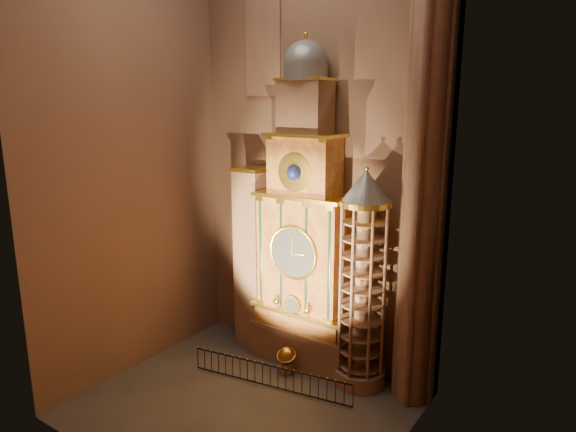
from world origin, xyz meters
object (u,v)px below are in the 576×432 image
Objects in this scene: stair_turret at (363,282)px; celestial_globe at (286,358)px; astronomical_clock at (304,241)px; portrait_tower at (252,258)px; iron_railing at (270,376)px.

stair_turret is 5.76m from celestial_globe.
astronomical_clock is 1.64× the size of portrait_tower.
astronomical_clock reaches higher than stair_turret.
portrait_tower is at bearing 138.10° from iron_railing.
stair_turret reaches higher than portrait_tower.
stair_turret is 1.30× the size of iron_railing.
iron_railing is (3.54, -3.18, -4.52)m from portrait_tower.
astronomical_clock reaches higher than portrait_tower.
astronomical_clock reaches higher than celestial_globe.
celestial_globe is (3.43, -1.65, -4.28)m from portrait_tower.
astronomical_clock is at bearing 175.70° from stair_turret.
portrait_tower is at bearing 177.67° from stair_turret.
stair_turret is 6.42m from iron_railing.
astronomical_clock is at bearing 92.55° from iron_railing.
stair_turret is at bearing -4.30° from astronomical_clock.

